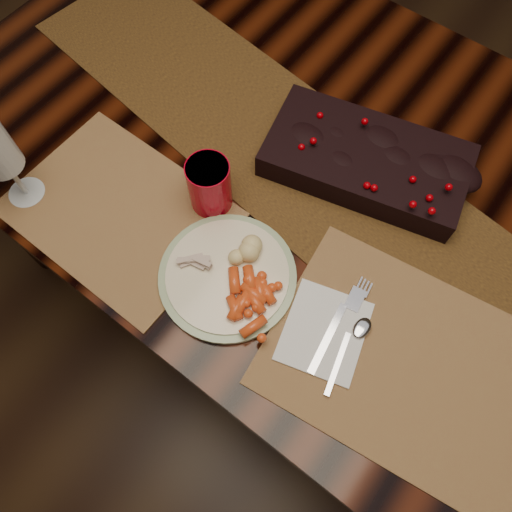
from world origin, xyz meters
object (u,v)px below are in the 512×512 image
Objects in this scene: dining_table at (323,254)px; placemat_main at (408,364)px; dinner_plate at (227,276)px; baby_carrots at (246,302)px; turkey_shreds at (195,261)px; red_cup at (210,185)px; napkin at (324,331)px; centerpiece at (367,158)px; mashed_potatoes at (248,253)px; wine_glass at (4,163)px.

placemat_main reaches higher than dining_table.
dinner_plate is 2.05× the size of baby_carrots.
turkey_shreds is (-0.11, -0.33, 0.40)m from dining_table.
napkin is at bearing -15.04° from red_cup.
centerpiece reaches higher than mashed_potatoes.
red_cup is (-0.07, 0.13, 0.03)m from turkey_shreds.
placemat_main is (0.27, -0.29, -0.04)m from centerpiece.
mashed_potatoes reaches higher than napkin.
red_cup is (-0.20, -0.24, 0.02)m from centerpiece.
baby_carrots reaches higher than placemat_main.
dining_table is 0.50m from dinner_plate.
wine_glass reaches higher than turkey_shreds.
dinner_plate is 0.17m from red_cup.
wine_glass is at bearing -167.08° from dinner_plate.
napkin is (0.15, -0.29, 0.38)m from dining_table.
baby_carrots is 0.15m from napkin.
dinner_plate is at bearing 157.41° from baby_carrots.
centerpiece is at bearing 51.02° from red_cup.
mashed_potatoes is 0.68× the size of red_cup.
wine_glass reaches higher than red_cup.
dinner_plate is at bearing -99.56° from dining_table.
mashed_potatoes is 0.15m from red_cup.
wine_glass is (-0.44, -0.15, 0.06)m from mashed_potatoes.
dinner_plate is 3.53× the size of turkey_shreds.
dining_table is 4.59× the size of centerpiece.
red_cup reaches higher than turkey_shreds.
red_cup reaches higher than mashed_potatoes.
dining_table is 0.51m from red_cup.
napkin is at bearing 10.79° from wine_glass.
turkey_shreds is 0.39m from wine_glass.
turkey_shreds is 0.15m from red_cup.
turkey_shreds is at bearing 12.39° from wine_glass.
turkey_shreds is at bearing 172.66° from napkin.
dining_table is 8.75× the size of wine_glass.
baby_carrots is at bearing -22.59° from dinner_plate.
baby_carrots reaches higher than dining_table.
wine_glass reaches higher than dining_table.
wine_glass reaches higher than placemat_main.
napkin is (0.13, -0.33, -0.04)m from centerpiece.
red_cup is (-0.13, 0.11, 0.05)m from dinner_plate.
mashed_potatoes is at bearing -23.81° from red_cup.
placemat_main is at bearing -46.78° from centerpiece.
centerpiece reaches higher than placemat_main.
napkin is (0.19, -0.03, -0.03)m from mashed_potatoes.
dinner_plate is 0.07m from baby_carrots.
turkey_shreds is at bearing -108.76° from dining_table.
placemat_main is at bearing 11.07° from turkey_shreds.
red_cup is at bearing 144.44° from baby_carrots.
mashed_potatoes is (-0.33, -0.01, 0.04)m from placemat_main.
placemat_main is at bearing -0.19° from napkin.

